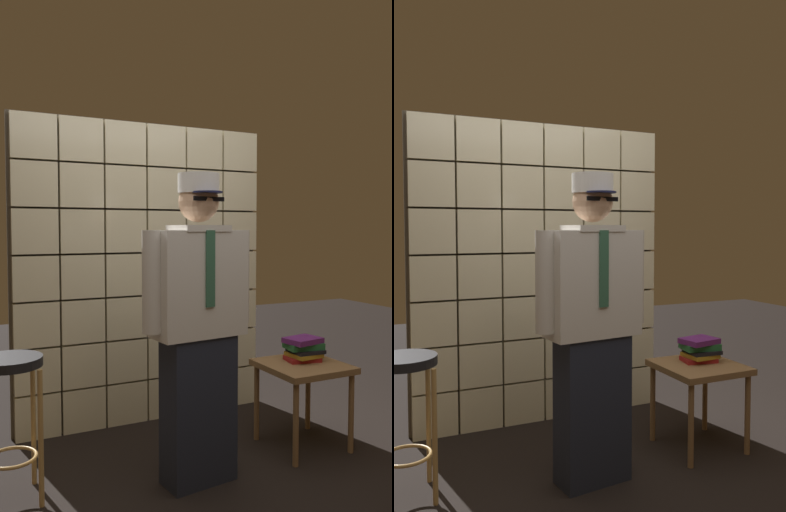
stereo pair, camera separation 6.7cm
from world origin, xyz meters
The scene contains 5 objects.
glass_block_wall centered at (0.00, 1.45, 1.11)m, with size 1.95×0.10×2.27m.
standing_person centered at (-0.06, 0.41, 0.92)m, with size 0.71×0.32×1.76m.
bar_stool centered at (-1.05, 0.66, 0.58)m, with size 0.34×0.34×0.78m.
side_table centered at (0.77, 0.53, 0.48)m, with size 0.52×0.52×0.56m.
book_stack centered at (0.82, 0.59, 0.64)m, with size 0.27×0.21×0.16m.
Camera 1 is at (-1.31, -2.14, 1.45)m, focal length 35.43 mm.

